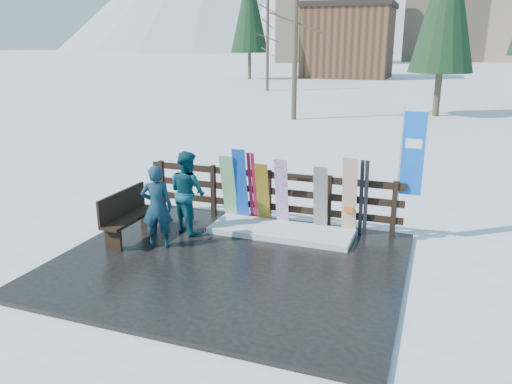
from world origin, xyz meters
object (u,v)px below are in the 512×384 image
at_px(bench, 128,214).
at_px(person_back, 187,192).
at_px(snowboard_2, 263,194).
at_px(rental_flag, 410,159).
at_px(snowboard_4, 320,199).
at_px(snowboard_3, 282,193).
at_px(person_front, 157,207).
at_px(snowboard_5, 349,197).
at_px(snowboard_1, 229,188).
at_px(snowboard_0, 241,186).

xyz_separation_m(bench, person_back, (0.92, 0.77, 0.33)).
height_order(snowboard_2, rental_flag, rental_flag).
bearing_deg(snowboard_4, snowboard_3, 180.00).
height_order(snowboard_3, person_front, person_front).
bearing_deg(rental_flag, snowboard_5, -165.63).
distance_m(snowboard_1, snowboard_3, 1.18).
distance_m(bench, person_front, 0.83).
xyz_separation_m(snowboard_1, snowboard_5, (2.58, 0.00, 0.07)).
bearing_deg(snowboard_4, snowboard_1, 180.00).
xyz_separation_m(snowboard_4, person_front, (-2.68, -1.81, 0.09)).
height_order(bench, rental_flag, rental_flag).
relative_size(bench, snowboard_0, 0.91).
xyz_separation_m(bench, snowboard_4, (3.45, 1.66, 0.18)).
relative_size(snowboard_5, person_front, 1.03).
xyz_separation_m(snowboard_2, rental_flag, (2.86, 0.27, 0.92)).
bearing_deg(snowboard_2, snowboard_4, 0.00).
bearing_deg(snowboard_2, bench, -143.27).
bearing_deg(person_back, snowboard_3, -126.35).
xyz_separation_m(snowboard_4, snowboard_5, (0.58, 0.00, 0.11)).
relative_size(rental_flag, person_front, 1.64).
height_order(bench, snowboard_0, snowboard_0).
bearing_deg(person_back, rental_flag, -138.21).
xyz_separation_m(snowboard_3, snowboard_5, (1.40, 0.00, 0.07)).
relative_size(snowboard_5, person_back, 0.97).
bearing_deg(snowboard_1, person_back, -120.69).
bearing_deg(snowboard_1, snowboard_4, 0.00).
height_order(snowboard_2, person_back, person_back).
xyz_separation_m(person_front, person_back, (0.15, 0.92, 0.05)).
xyz_separation_m(snowboard_3, rental_flag, (2.45, 0.27, 0.86)).
bearing_deg(rental_flag, person_back, -164.48).
xyz_separation_m(snowboard_5, person_back, (-3.11, -0.89, 0.03)).
bearing_deg(snowboard_4, snowboard_5, 0.00).
height_order(snowboard_4, snowboard_5, snowboard_5).
bearing_deg(person_front, person_back, -120.05).
height_order(snowboard_1, snowboard_5, snowboard_5).
relative_size(snowboard_1, snowboard_5, 0.93).
bearing_deg(snowboard_1, snowboard_5, 0.00).
relative_size(person_front, person_back, 0.94).
height_order(snowboard_4, person_front, person_front).
distance_m(person_front, person_back, 0.94).
height_order(bench, snowboard_5, snowboard_5).
bearing_deg(bench, snowboard_2, 36.73).
bearing_deg(snowboard_1, rental_flag, 4.25).
height_order(snowboard_0, snowboard_2, snowboard_0).
bearing_deg(rental_flag, snowboard_3, -173.71).
height_order(snowboard_2, person_front, person_front).
distance_m(rental_flag, person_front, 4.85).
height_order(snowboard_2, snowboard_4, snowboard_4).
distance_m(bench, snowboard_0, 2.41).
height_order(snowboard_1, snowboard_4, snowboard_1).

